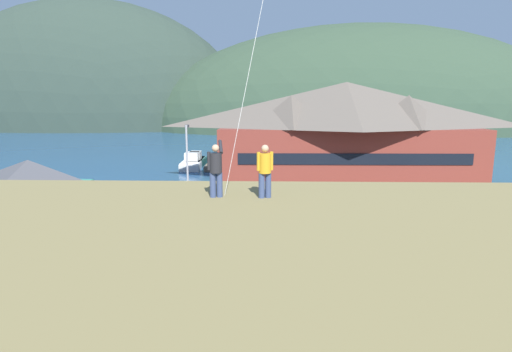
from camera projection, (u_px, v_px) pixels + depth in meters
ground_plane at (257, 259)px, 22.99m from camera, size 600.00×600.00×0.00m
parking_lot_pad at (259, 230)px, 27.89m from camera, size 40.00×20.00×0.10m
bay_water at (265, 146)px, 81.97m from camera, size 360.00×84.00×0.03m
far_hill_west_ridge at (91, 127)px, 144.34m from camera, size 114.66×60.14×86.64m
far_hill_east_peak at (360, 129)px, 134.72m from camera, size 141.64×74.93×66.32m
harbor_lodge at (345, 130)px, 43.35m from camera, size 28.25×11.85×10.87m
storage_shed_near_lot at (31, 196)px, 26.98m from camera, size 7.28×5.79×5.04m
storage_shed_waterside at (276, 158)px, 45.72m from camera, size 6.08×4.89×4.87m
wharf_dock at (221, 164)px, 56.14m from camera, size 3.20×10.46×0.70m
moored_boat_wharfside at (196, 161)px, 55.61m from camera, size 2.08×6.23×2.16m
moored_boat_outer_mooring at (245, 158)px, 58.76m from camera, size 2.19×6.13×2.16m
moored_boat_inner_slip at (193, 162)px, 54.72m from camera, size 2.88×8.03×2.16m
parked_car_back_row_right at (457, 241)px, 22.78m from camera, size 4.32×2.30×1.82m
parked_car_front_row_red at (328, 242)px, 22.66m from camera, size 4.32×2.30×1.82m
parked_car_front_row_end at (159, 208)px, 29.77m from camera, size 4.26×2.18×1.82m
parked_car_mid_row_center at (205, 239)px, 23.10m from camera, size 4.32×2.29×1.82m
parked_car_mid_row_far at (250, 212)px, 28.86m from camera, size 4.24×2.13×1.82m
parked_car_mid_row_near at (489, 214)px, 28.12m from camera, size 4.29×2.23×1.82m
parking_light_pole at (187, 161)px, 32.79m from camera, size 0.24×0.78×6.88m
person_kite_flyer at (216, 169)px, 13.14m from camera, size 0.52×0.69×1.86m
person_companion at (265, 169)px, 13.06m from camera, size 0.53×0.40×1.74m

